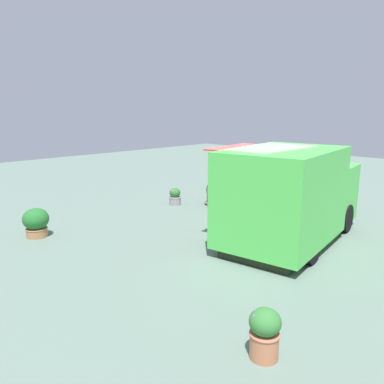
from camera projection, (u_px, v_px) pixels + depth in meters
name	position (u px, v px, depth m)	size (l,w,h in m)	color
ground_plane	(249.00, 236.00, 10.39)	(40.00, 40.00, 0.00)	slate
food_truck	(291.00, 197.00, 9.79)	(5.06, 3.14, 2.46)	#52CF4F
person_customer	(211.00, 196.00, 13.69)	(0.70, 0.76, 0.90)	#806351
planter_flowering_near	(175.00, 197.00, 13.70)	(0.44, 0.44, 0.61)	gray
planter_flowering_far	(265.00, 332.00, 5.22)	(0.45, 0.45, 0.74)	#BE744F
planter_flowering_side	(36.00, 222.00, 10.23)	(0.69, 0.69, 0.79)	#AC764E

